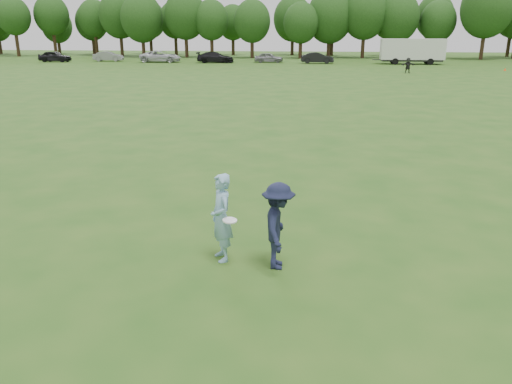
% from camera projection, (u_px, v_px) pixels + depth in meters
% --- Properties ---
extents(ground, '(200.00, 200.00, 0.00)m').
position_uv_depth(ground, '(230.00, 246.00, 10.28)').
color(ground, '#245016').
rests_on(ground, ground).
extents(thrower, '(0.66, 0.74, 1.71)m').
position_uv_depth(thrower, '(221.00, 218.00, 9.44)').
color(thrower, '#86B5CF').
rests_on(thrower, ground).
extents(defender, '(0.66, 1.09, 1.64)m').
position_uv_depth(defender, '(278.00, 226.00, 9.13)').
color(defender, '#181D36').
rests_on(defender, ground).
extents(player_far_d, '(1.47, 0.54, 1.56)m').
position_uv_depth(player_far_d, '(408.00, 65.00, 51.52)').
color(player_far_d, '#252525').
rests_on(player_far_d, ground).
extents(car_a, '(4.46, 1.85, 1.51)m').
position_uv_depth(car_a, '(55.00, 56.00, 69.77)').
color(car_a, black).
rests_on(car_a, ground).
extents(car_b, '(4.31, 1.92, 1.38)m').
position_uv_depth(car_b, '(108.00, 56.00, 71.20)').
color(car_b, gray).
rests_on(car_b, ground).
extents(car_c, '(5.76, 2.98, 1.55)m').
position_uv_depth(car_c, '(160.00, 57.00, 68.92)').
color(car_c, silver).
rests_on(car_c, ground).
extents(car_d, '(5.20, 2.54, 1.46)m').
position_uv_depth(car_d, '(215.00, 57.00, 67.79)').
color(car_d, black).
rests_on(car_d, ground).
extents(car_e, '(4.00, 1.76, 1.34)m').
position_uv_depth(car_e, '(269.00, 58.00, 68.23)').
color(car_e, gray).
rests_on(car_e, ground).
extents(car_f, '(4.36, 1.53, 1.43)m').
position_uv_depth(car_f, '(317.00, 58.00, 66.51)').
color(car_f, black).
rests_on(car_f, ground).
extents(field_cone, '(0.28, 0.28, 0.30)m').
position_uv_depth(field_cone, '(505.00, 69.00, 54.80)').
color(field_cone, '#FF440D').
rests_on(field_cone, ground).
extents(disc_in_play, '(0.28, 0.27, 0.06)m').
position_uv_depth(disc_in_play, '(230.00, 220.00, 9.13)').
color(disc_in_play, white).
rests_on(disc_in_play, ground).
extents(cargo_trailer, '(9.00, 2.75, 3.20)m').
position_uv_depth(cargo_trailer, '(412.00, 50.00, 64.81)').
color(cargo_trailer, silver).
rests_on(cargo_trailer, ground).
extents(treeline, '(130.35, 18.39, 11.74)m').
position_uv_depth(treeline, '(330.00, 17.00, 80.56)').
color(treeline, '#332114').
rests_on(treeline, ground).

